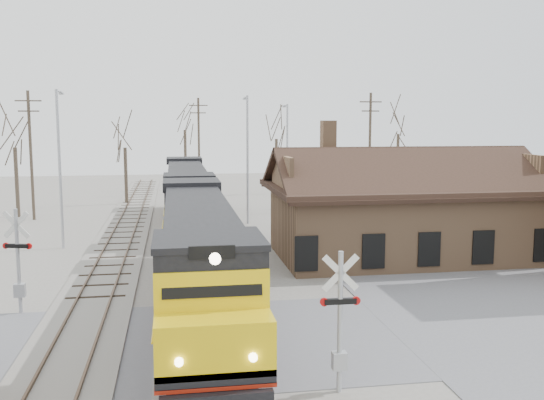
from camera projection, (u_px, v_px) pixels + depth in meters
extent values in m
plane|color=gray|center=(204.00, 342.00, 21.70)|extent=(140.00, 140.00, 0.00)
cube|color=slate|center=(204.00, 342.00, 21.70)|extent=(60.00, 9.00, 0.03)
cube|color=gray|center=(191.00, 252.00, 36.37)|extent=(3.40, 90.00, 0.12)
cube|color=#473323|center=(179.00, 251.00, 36.25)|extent=(0.08, 90.00, 0.14)
cube|color=#473323|center=(203.00, 250.00, 36.47)|extent=(0.08, 90.00, 0.14)
cube|color=gray|center=(114.00, 255.00, 35.65)|extent=(3.40, 90.00, 0.12)
cube|color=#473323|center=(102.00, 253.00, 35.53)|extent=(0.08, 90.00, 0.14)
cube|color=#473323|center=(127.00, 252.00, 35.76)|extent=(0.08, 90.00, 0.14)
cube|color=#946C4C|center=(401.00, 223.00, 35.11)|extent=(14.00, 8.00, 4.00)
cube|color=black|center=(402.00, 187.00, 34.83)|extent=(15.20, 9.20, 0.30)
cube|color=black|center=(418.00, 173.00, 32.45)|extent=(15.00, 4.71, 2.66)
cube|color=black|center=(388.00, 167.00, 36.95)|extent=(15.00, 4.71, 2.66)
cube|color=#946C4C|center=(328.00, 139.00, 35.31)|extent=(0.80, 0.80, 2.20)
cube|color=black|center=(209.00, 357.00, 18.87)|extent=(2.57, 4.11, 1.03)
cube|color=black|center=(194.00, 260.00, 31.95)|extent=(2.57, 4.11, 1.03)
cube|color=black|center=(199.00, 277.00, 25.30)|extent=(3.09, 20.57, 0.36)
cube|color=maroon|center=(199.00, 282.00, 25.33)|extent=(3.11, 20.57, 0.12)
cube|color=black|center=(197.00, 234.00, 26.36)|extent=(2.67, 14.92, 2.88)
cube|color=black|center=(209.00, 290.00, 17.65)|extent=(3.09, 2.88, 2.88)
cube|color=yellow|center=(214.00, 340.00, 16.05)|extent=(3.09, 1.85, 1.44)
cylinder|color=#FFF2CC|center=(215.00, 259.00, 14.81)|extent=(0.29, 0.10, 0.29)
cube|color=black|center=(190.00, 234.00, 39.49)|extent=(2.57, 4.11, 1.03)
cube|color=black|center=(185.00, 206.00, 52.57)|extent=(2.57, 4.11, 1.03)
cube|color=black|center=(187.00, 207.00, 45.92)|extent=(3.09, 20.57, 0.36)
cube|color=maroon|center=(187.00, 210.00, 45.95)|extent=(3.11, 20.57, 0.12)
cube|color=black|center=(186.00, 184.00, 46.98)|extent=(2.67, 14.92, 2.88)
cube|color=black|center=(189.00, 199.00, 38.27)|extent=(3.09, 2.88, 2.88)
cube|color=black|center=(190.00, 217.00, 36.67)|extent=(3.09, 1.85, 1.44)
cube|color=black|center=(191.00, 245.00, 35.87)|extent=(2.88, 0.25, 1.03)
cylinder|color=#A5A8AD|center=(340.00, 322.00, 17.47)|extent=(0.15, 0.15, 4.20)
cube|color=silver|center=(341.00, 273.00, 17.28)|extent=(1.10, 0.06, 1.10)
cube|color=silver|center=(341.00, 273.00, 17.28)|extent=(1.10, 0.06, 1.10)
cube|color=black|center=(340.00, 301.00, 17.39)|extent=(0.95, 0.17, 0.16)
cylinder|color=#B20C0C|center=(324.00, 302.00, 17.32)|extent=(0.25, 0.08, 0.25)
cylinder|color=#B20C0C|center=(356.00, 301.00, 17.46)|extent=(0.25, 0.08, 0.25)
cube|color=#A5A8AD|center=(339.00, 361.00, 17.62)|extent=(0.42, 0.31, 0.52)
cylinder|color=#A5A8AD|center=(18.00, 262.00, 24.67)|extent=(0.15, 0.15, 4.36)
cube|color=silver|center=(16.00, 225.00, 24.47)|extent=(1.11, 0.34, 1.14)
cube|color=silver|center=(16.00, 225.00, 24.47)|extent=(1.11, 0.34, 1.14)
cube|color=black|center=(17.00, 246.00, 24.58)|extent=(0.99, 0.40, 0.16)
cylinder|color=#B20C0C|center=(29.00, 246.00, 24.53)|extent=(0.27, 0.15, 0.26)
cylinder|color=#B20C0C|center=(6.00, 246.00, 24.63)|extent=(0.27, 0.15, 0.26)
cube|color=#A5A8AD|center=(20.00, 290.00, 24.82)|extent=(0.44, 0.33, 0.55)
cylinder|color=#A5A8AD|center=(60.00, 170.00, 37.08)|extent=(0.18, 0.18, 9.79)
cylinder|color=#A5A8AD|center=(59.00, 91.00, 37.34)|extent=(0.12, 1.80, 0.12)
cube|color=#A5A8AD|center=(61.00, 94.00, 38.14)|extent=(0.25, 0.50, 0.12)
cylinder|color=#A5A8AD|center=(248.00, 160.00, 46.17)|extent=(0.18, 0.18, 9.79)
cylinder|color=#A5A8AD|center=(246.00, 97.00, 46.43)|extent=(0.12, 1.80, 0.12)
cube|color=#A5A8AD|center=(245.00, 99.00, 47.23)|extent=(0.25, 0.50, 0.12)
cylinder|color=#A5A8AD|center=(287.00, 157.00, 54.08)|extent=(0.18, 0.18, 9.36)
cylinder|color=#A5A8AD|center=(286.00, 105.00, 54.37)|extent=(0.12, 1.80, 0.12)
cube|color=#A5A8AD|center=(284.00, 107.00, 55.17)|extent=(0.25, 0.50, 0.12)
cylinder|color=#382D23|center=(31.00, 156.00, 47.93)|extent=(0.24, 0.24, 10.24)
cube|color=#382D23|center=(28.00, 101.00, 47.37)|extent=(2.00, 0.10, 0.10)
cube|color=#382D23|center=(29.00, 111.00, 47.47)|extent=(1.60, 0.10, 0.10)
cylinder|color=#382D23|center=(199.00, 146.00, 65.69)|extent=(0.24, 0.24, 10.34)
cube|color=#382D23|center=(198.00, 105.00, 65.13)|extent=(2.00, 0.10, 0.10)
cube|color=#382D23|center=(198.00, 113.00, 65.23)|extent=(1.60, 0.10, 0.10)
cylinder|color=#382D23|center=(370.00, 152.00, 53.85)|extent=(0.24, 0.24, 10.34)
cube|color=#382D23|center=(371.00, 102.00, 53.29)|extent=(2.00, 0.10, 0.10)
cube|color=#382D23|center=(370.00, 111.00, 53.39)|extent=(1.60, 0.10, 0.10)
cylinder|color=#382D23|center=(17.00, 182.00, 49.67)|extent=(0.32, 0.32, 5.73)
cylinder|color=#382D23|center=(126.00, 176.00, 57.52)|extent=(0.32, 0.32, 5.38)
cylinder|color=#382D23|center=(186.00, 160.00, 69.59)|extent=(0.32, 0.32, 6.85)
cylinder|color=#382D23|center=(276.00, 166.00, 65.61)|extent=(0.32, 0.32, 5.96)
cylinder|color=#382D23|center=(397.00, 165.00, 64.66)|extent=(0.32, 0.32, 6.50)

